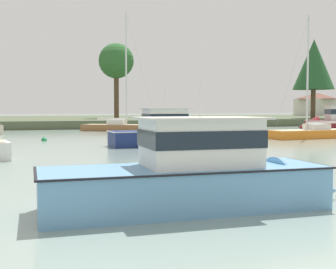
# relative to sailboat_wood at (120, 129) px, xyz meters

# --- Properties ---
(far_shore_bank) EXTENTS (197.95, 45.15, 1.16)m
(far_shore_bank) POSITION_rel_sailboat_wood_xyz_m (-5.02, 28.93, 0.26)
(far_shore_bank) COLOR #4C563D
(far_shore_bank) RESTS_ON ground
(sailboat_wood) EXTENTS (9.56, 7.41, 15.31)m
(sailboat_wood) POSITION_rel_sailboat_wood_xyz_m (0.00, 0.00, 0.00)
(sailboat_wood) COLOR brown
(sailboat_wood) RESTS_ON ground
(cruiser_maroon) EXTENTS (11.23, 6.67, 6.12)m
(cruiser_maroon) POSITION_rel_sailboat_wood_xyz_m (29.03, -3.87, 0.47)
(cruiser_maroon) COLOR maroon
(cruiser_maroon) RESTS_ON ground
(sailboat_orange) EXTENTS (9.36, 3.51, 12.17)m
(sailboat_orange) POSITION_rel_sailboat_wood_xyz_m (14.87, -18.67, -0.06)
(sailboat_orange) COLOR orange
(sailboat_orange) RESTS_ON ground
(cruiser_navy) EXTENTS (9.50, 2.99, 5.62)m
(cruiser_navy) POSITION_rel_sailboat_wood_xyz_m (-0.57, -22.55, 0.36)
(cruiser_navy) COLOR navy
(cruiser_navy) RESTS_ON ground
(cruiser_skyblue) EXTENTS (9.27, 2.77, 4.56)m
(cruiser_skyblue) POSITION_rel_sailboat_wood_xyz_m (-6.56, -43.64, 0.30)
(cruiser_skyblue) COLOR #669ECC
(cruiser_skyblue) RESTS_ON ground
(mooring_buoy_green) EXTENTS (0.47, 0.47, 0.52)m
(mooring_buoy_green) POSITION_rel_sailboat_wood_xyz_m (-9.90, -14.40, -0.23)
(mooring_buoy_green) COLOR #1E8C47
(mooring_buoy_green) RESTS_ON ground
(shore_tree_right) EXTENTS (6.99, 6.99, 13.50)m
(shore_tree_right) POSITION_rel_sailboat_wood_xyz_m (36.04, 10.77, 10.01)
(shore_tree_right) COLOR brown
(shore_tree_right) RESTS_ON far_shore_bank
(shore_tree_left) EXTENTS (6.02, 6.02, 12.85)m
(shore_tree_left) POSITION_rel_sailboat_wood_xyz_m (3.83, 21.30, 10.53)
(shore_tree_left) COLOR brown
(shore_tree_left) RESTS_ON far_shore_bank
(cottage_near_water) EXTENTS (8.43, 8.22, 5.25)m
(cottage_near_water) POSITION_rel_sailboat_wood_xyz_m (53.10, 32.78, 3.54)
(cottage_near_water) COLOR silver
(cottage_near_water) RESTS_ON far_shore_bank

